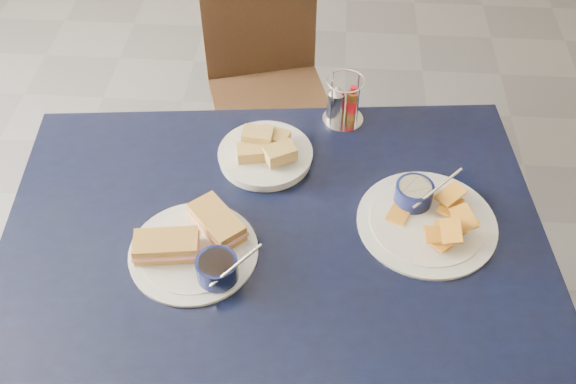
# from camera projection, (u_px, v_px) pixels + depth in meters

# --- Properties ---
(ground) EXTENTS (6.00, 6.00, 0.00)m
(ground) POSITION_uv_depth(u_px,v_px,m) (341.00, 356.00, 2.08)
(ground) COLOR #535358
(ground) RESTS_ON ground
(dining_table) EXTENTS (1.32, 0.95, 0.75)m
(dining_table) POSITION_uv_depth(u_px,v_px,m) (274.00, 242.00, 1.53)
(dining_table) COLOR black
(dining_table) RESTS_ON ground
(chair_far) EXTENTS (0.50, 0.49, 0.86)m
(chair_far) POSITION_uv_depth(u_px,v_px,m) (272.00, 72.00, 2.31)
(chair_far) COLOR black
(chair_far) RESTS_ON ground
(sandwich_plate) EXTENTS (0.31, 0.29, 0.12)m
(sandwich_plate) POSITION_uv_depth(u_px,v_px,m) (197.00, 246.00, 1.41)
(sandwich_plate) COLOR white
(sandwich_plate) RESTS_ON dining_table
(plantain_plate) EXTENTS (0.32, 0.32, 0.12)m
(plantain_plate) POSITION_uv_depth(u_px,v_px,m) (425.00, 214.00, 1.48)
(plantain_plate) COLOR white
(plantain_plate) RESTS_ON dining_table
(bread_basket) EXTENTS (0.24, 0.24, 0.07)m
(bread_basket) POSITION_uv_depth(u_px,v_px,m) (266.00, 152.00, 1.62)
(bread_basket) COLOR white
(bread_basket) RESTS_ON dining_table
(condiment_caddy) EXTENTS (0.11, 0.11, 0.14)m
(condiment_caddy) POSITION_uv_depth(u_px,v_px,m) (342.00, 103.00, 1.70)
(condiment_caddy) COLOR silver
(condiment_caddy) RESTS_ON dining_table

